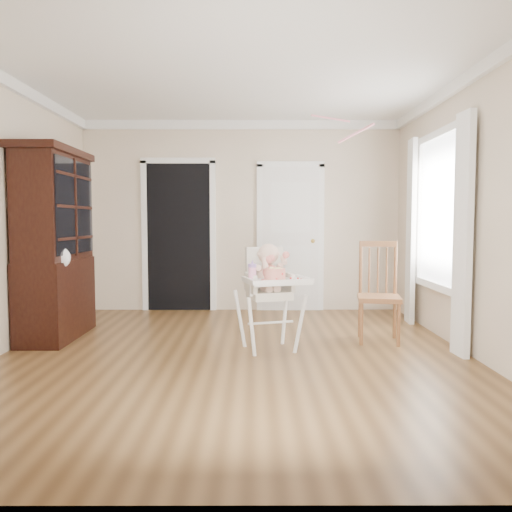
{
  "coord_description": "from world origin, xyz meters",
  "views": [
    {
      "loc": [
        0.19,
        -4.67,
        1.28
      ],
      "look_at": [
        0.2,
        0.14,
        0.95
      ],
      "focal_mm": 35.0,
      "sensor_mm": 36.0,
      "label": 1
    }
  ],
  "objects_px": {
    "high_chair": "(269,286)",
    "sippy_cup": "(252,271)",
    "dining_chair": "(379,295)",
    "cake": "(275,274)",
    "china_cabinet": "(55,244)"
  },
  "relations": [
    {
      "from": "high_chair",
      "to": "sippy_cup",
      "type": "relative_size",
      "value": 5.43
    },
    {
      "from": "high_chair",
      "to": "dining_chair",
      "type": "distance_m",
      "value": 1.25
    },
    {
      "from": "cake",
      "to": "china_cabinet",
      "type": "relative_size",
      "value": 0.12
    },
    {
      "from": "china_cabinet",
      "to": "dining_chair",
      "type": "height_order",
      "value": "china_cabinet"
    },
    {
      "from": "sippy_cup",
      "to": "china_cabinet",
      "type": "height_order",
      "value": "china_cabinet"
    },
    {
      "from": "sippy_cup",
      "to": "cake",
      "type": "bearing_deg",
      "value": -18.0
    },
    {
      "from": "high_chair",
      "to": "dining_chair",
      "type": "height_order",
      "value": "dining_chair"
    },
    {
      "from": "dining_chair",
      "to": "china_cabinet",
      "type": "bearing_deg",
      "value": -173.1
    },
    {
      "from": "cake",
      "to": "china_cabinet",
      "type": "xyz_separation_m",
      "value": [
        -2.37,
        0.78,
        0.25
      ]
    },
    {
      "from": "sippy_cup",
      "to": "dining_chair",
      "type": "xyz_separation_m",
      "value": [
        1.35,
        0.55,
        -0.31
      ]
    },
    {
      "from": "china_cabinet",
      "to": "sippy_cup",
      "type": "bearing_deg",
      "value": -18.25
    },
    {
      "from": "china_cabinet",
      "to": "cake",
      "type": "bearing_deg",
      "value": -18.22
    },
    {
      "from": "high_chair",
      "to": "cake",
      "type": "distance_m",
      "value": 0.29
    },
    {
      "from": "high_chair",
      "to": "dining_chair",
      "type": "bearing_deg",
      "value": 1.62
    },
    {
      "from": "cake",
      "to": "dining_chair",
      "type": "relative_size",
      "value": 0.24
    }
  ]
}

